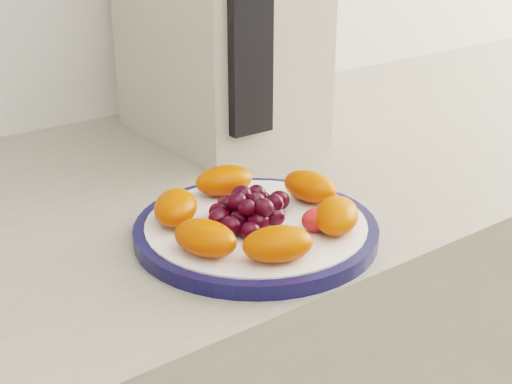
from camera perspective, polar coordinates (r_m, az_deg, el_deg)
plate_rim at (r=0.72m, az=-0.00°, el=-3.09°), size 0.25×0.25×0.01m
plate_face at (r=0.72m, az=-0.00°, el=-3.02°), size 0.22×0.22×0.02m
appliance_body at (r=1.00m, az=-3.02°, el=13.85°), size 0.19×0.27×0.33m
appliance_panel at (r=0.86m, az=-0.51°, el=12.67°), size 0.06×0.02×0.25m
fruit_plate at (r=0.71m, az=0.08°, el=-1.45°), size 0.21×0.21×0.03m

